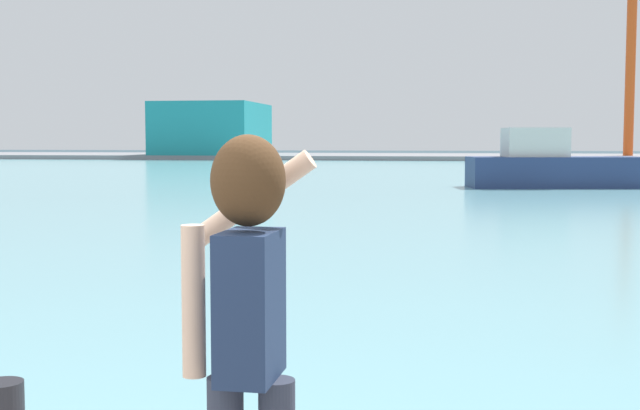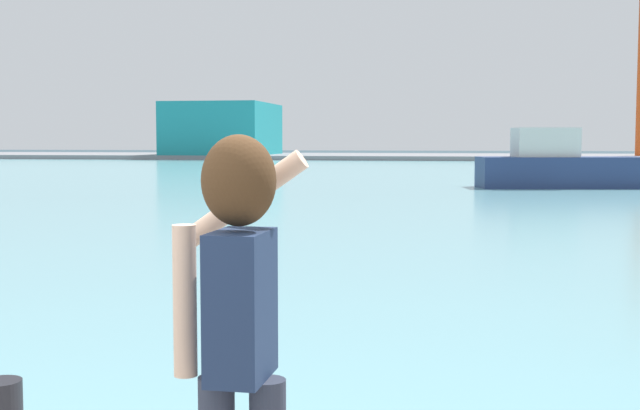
# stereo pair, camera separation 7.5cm
# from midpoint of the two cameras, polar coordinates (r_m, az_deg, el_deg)

# --- Properties ---
(ground_plane) EXTENTS (220.00, 220.00, 0.00)m
(ground_plane) POSITION_cam_midpoint_polar(r_m,az_deg,el_deg) (52.53, 7.68, 2.11)
(ground_plane) COLOR #334751
(harbor_water) EXTENTS (140.00, 100.00, 0.02)m
(harbor_water) POSITION_cam_midpoint_polar(r_m,az_deg,el_deg) (54.52, 7.75, 2.21)
(harbor_water) COLOR #6BA8B2
(harbor_water) RESTS_ON ground_plane
(far_shore_dock) EXTENTS (140.00, 20.00, 0.47)m
(far_shore_dock) POSITION_cam_midpoint_polar(r_m,az_deg,el_deg) (94.49, 8.51, 3.30)
(far_shore_dock) COLOR gray
(far_shore_dock) RESTS_ON ground_plane
(person_photographer) EXTENTS (0.53, 0.55, 1.74)m
(person_photographer) POSITION_cam_midpoint_polar(r_m,az_deg,el_deg) (3.16, -4.92, -7.47)
(person_photographer) COLOR #2D3342
(person_photographer) RESTS_ON quay_promenade
(boat_moored) EXTENTS (8.04, 3.61, 2.68)m
(boat_moored) POSITION_cam_midpoint_polar(r_m,az_deg,el_deg) (38.66, 16.33, 2.56)
(boat_moored) COLOR navy
(boat_moored) RESTS_ON harbor_water
(warehouse_left) EXTENTS (10.81, 13.74, 5.78)m
(warehouse_left) POSITION_cam_midpoint_polar(r_m,az_deg,el_deg) (95.25, -6.64, 5.21)
(warehouse_left) COLOR teal
(warehouse_left) RESTS_ON far_shore_dock
(port_crane) EXTENTS (9.66, 9.01, 18.04)m
(port_crane) POSITION_cam_midpoint_polar(r_m,az_deg,el_deg) (92.18, 20.77, 10.06)
(port_crane) COLOR #D84C19
(port_crane) RESTS_ON far_shore_dock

